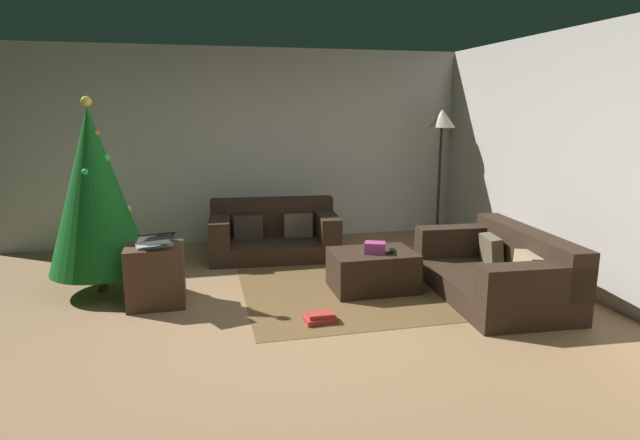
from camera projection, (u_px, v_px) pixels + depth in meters
The scene contains 14 objects.
ground_plane at pixel (277, 328), 4.42m from camera, with size 6.40×6.40×0.00m, color #93704C.
rear_partition at pixel (241, 146), 7.13m from camera, with size 6.40×0.12×2.60m, color beige.
corner_partition at pixel (610, 165), 4.85m from camera, with size 0.12×6.40×2.60m, color beige.
couch_left at pixel (274, 234), 6.57m from camera, with size 1.61×0.98×0.69m.
couch_right at pixel (501, 271), 5.11m from camera, with size 1.07×1.75×0.66m.
ottoman at pixel (372, 270), 5.32m from camera, with size 0.84×0.59×0.40m, color #332319.
gift_box at pixel (375, 248), 5.21m from camera, with size 0.20×0.14×0.11m, color #B23F8C.
tv_remote at pixel (392, 251), 5.25m from camera, with size 0.05×0.16×0.02m, color black.
christmas_tree at pixel (94, 190), 5.10m from camera, with size 0.96×0.96×1.93m.
side_table at pixel (156, 275), 4.89m from camera, with size 0.52×0.44×0.57m, color #4C3323.
laptop at pixel (154, 242), 4.77m from camera, with size 0.39×0.44×0.17m.
book_stack at pixel (321, 318), 4.52m from camera, with size 0.29×0.18×0.09m.
corner_lamp at pixel (442, 129), 7.13m from camera, with size 0.36×0.36×1.80m.
area_rug at pixel (372, 289), 5.36m from camera, with size 2.60×2.00×0.01m, color brown.
Camera 1 is at (-0.59, -4.10, 1.82)m, focal length 29.40 mm.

